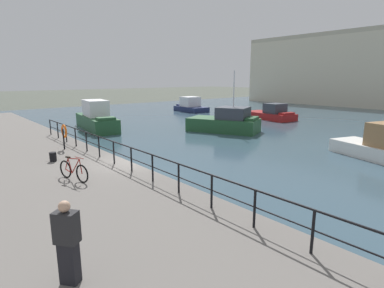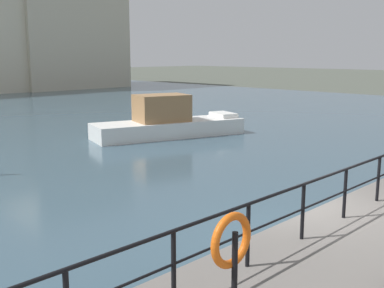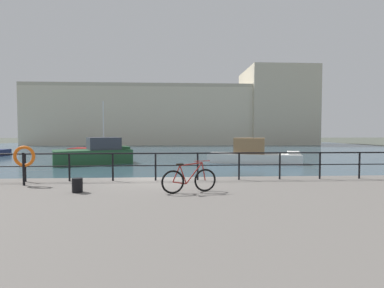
% 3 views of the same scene
% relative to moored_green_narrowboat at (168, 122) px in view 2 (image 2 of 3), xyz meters
% --- Properties ---
extents(ground_plane, '(240.00, 240.00, 0.00)m').
position_rel_moored_green_narrowboat_xyz_m(ground_plane, '(-7.42, -12.93, -0.76)').
color(ground_plane, '#4C5147').
extents(moored_green_narrowboat, '(8.24, 4.57, 2.20)m').
position_rel_moored_green_narrowboat_xyz_m(moored_green_narrowboat, '(0.00, 0.00, 0.00)').
color(moored_green_narrowboat, white).
rests_on(moored_green_narrowboat, water_basin).
extents(quay_railing, '(22.92, 0.07, 1.08)m').
position_rel_moored_green_narrowboat_xyz_m(quay_railing, '(-5.92, -13.68, 0.85)').
color(quay_railing, black).
rests_on(quay_railing, quay_promenade).
extents(life_ring_stand, '(0.75, 0.16, 1.40)m').
position_rel_moored_green_narrowboat_xyz_m(life_ring_stand, '(-12.10, -14.40, 1.08)').
color(life_ring_stand, black).
rests_on(life_ring_stand, quay_promenade).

